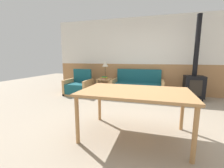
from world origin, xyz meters
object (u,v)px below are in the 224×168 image
object	(u,v)px
side_table	(105,81)
dining_table	(135,95)
table_lamp	(105,65)
armchair	(79,87)
couch	(137,88)
wood_stove	(194,80)

from	to	relation	value
side_table	dining_table	size ratio (longest dim) A/B	0.33
dining_table	table_lamp	bearing A→B (deg)	117.64
side_table	armchair	bearing A→B (deg)	-159.25
couch	side_table	xyz separation A→B (m)	(-1.16, -0.06, 0.19)
couch	wood_stove	size ratio (longest dim) A/B	0.68
armchair	wood_stove	xyz separation A→B (m)	(3.74, 0.30, 0.36)
dining_table	wood_stove	world-z (taller)	wood_stove
side_table	wood_stove	bearing A→B (deg)	-0.54
table_lamp	dining_table	world-z (taller)	table_lamp
table_lamp	wood_stove	distance (m)	2.92
wood_stove	armchair	bearing A→B (deg)	-175.42
couch	dining_table	xyz separation A→B (m)	(0.29, -2.75, 0.44)
table_lamp	wood_stove	size ratio (longest dim) A/B	0.24
couch	side_table	distance (m)	1.18
couch	table_lamp	bearing A→B (deg)	178.69
armchair	dining_table	xyz separation A→B (m)	(2.32, -2.37, 0.44)
armchair	table_lamp	size ratio (longest dim) A/B	1.47
couch	armchair	world-z (taller)	couch
couch	dining_table	size ratio (longest dim) A/B	1.02
side_table	table_lamp	bearing A→B (deg)	92.94
dining_table	wood_stove	bearing A→B (deg)	61.87
dining_table	couch	bearing A→B (deg)	96.05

